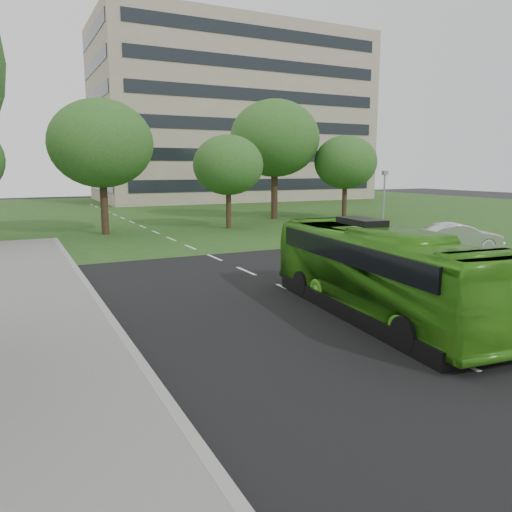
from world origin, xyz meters
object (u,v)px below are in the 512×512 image
Objects in this scene: tree_park_e at (346,162)px; bus at (377,272)px; tree_park_c at (228,165)px; sedan at (459,237)px; tree_park_b at (101,144)px; camera_pole at (384,193)px; office_building at (232,117)px; tree_park_d at (275,139)px.

tree_park_e is 0.76× the size of bus.
tree_park_c is 18.24m from sedan.
tree_park_b reaches higher than camera_pole.
office_building is 5.46× the size of tree_park_c.
office_building is at bearing 73.56° from tree_park_d.
bus is at bearing -79.96° from tree_park_b.
office_building is at bearing 54.25° from tree_park_b.
office_building is at bearing 66.02° from tree_park_c.
bus is 22.43m from camera_pole.
sedan is at bearing -43.76° from tree_park_b.
tree_park_c is at bearing -3.35° from tree_park_b.
tree_park_c is 12.14m from camera_pole.
tree_park_b is at bearing 105.53° from bus.
tree_park_e is (5.97, -2.95, -2.16)m from tree_park_d.
tree_park_d is 2.41× the size of camera_pole.
tree_park_b is 1.98× the size of sedan.
bus is at bearing 143.41° from sedan.
tree_park_e reaches higher than camera_pole.
tree_park_d is 1.41× the size of tree_park_e.
tree_park_e is at bearing 62.32° from camera_pole.
tree_park_d reaches higher than tree_park_b.
tree_park_b reaches higher than bus.
sedan is (0.84, -21.16, -6.66)m from tree_park_d.
tree_park_b is 22.48m from tree_park_e.
tree_park_d is at bearing 153.72° from tree_park_e.
office_building reaches higher than tree_park_e.
office_building reaches higher than tree_park_d.
sedan is 1.06× the size of camera_pole.
office_building is 3.89× the size of bus.
tree_park_c is 1.61× the size of camera_pole.
sedan is at bearing -64.08° from tree_park_c.
office_building reaches higher than bus.
tree_park_b is 20.85m from camera_pole.
camera_pole is at bearing -98.54° from office_building.
sedan is at bearing -109.53° from camera_pole.
tree_park_c is 0.67× the size of tree_park_d.
tree_park_e is 32.21m from bus.
tree_park_e is 1.61× the size of sedan.
office_building is 8.31× the size of sedan.
office_building is 44.07m from tree_park_b.
tree_park_d is at bearing 36.85° from tree_park_c.
bus is at bearing -101.94° from tree_park_c.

